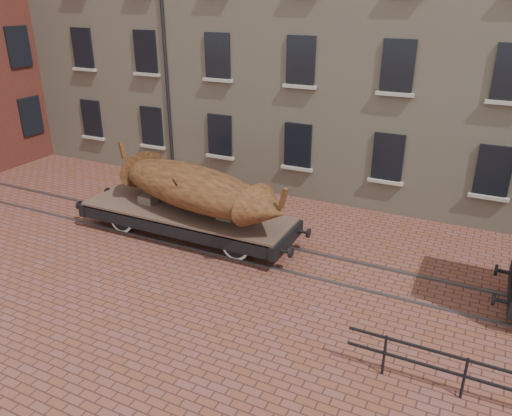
% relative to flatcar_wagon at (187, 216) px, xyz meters
% --- Properties ---
extents(ground, '(90.00, 90.00, 0.00)m').
position_rel_flatcar_wagon_xyz_m(ground, '(4.49, 0.00, -0.77)').
color(ground, brown).
extents(warehouse_cream, '(40.00, 10.19, 14.00)m').
position_rel_flatcar_wagon_xyz_m(warehouse_cream, '(7.49, 9.99, 6.23)').
color(warehouse_cream, tan).
rests_on(warehouse_cream, ground).
extents(rail_track, '(30.00, 1.52, 0.06)m').
position_rel_flatcar_wagon_xyz_m(rail_track, '(4.49, 0.00, -0.74)').
color(rail_track, '#59595E').
rests_on(rail_track, ground).
extents(flatcar_wagon, '(8.21, 2.23, 1.24)m').
position_rel_flatcar_wagon_xyz_m(flatcar_wagon, '(0.00, 0.00, 0.00)').
color(flatcar_wagon, '#44352B').
rests_on(flatcar_wagon, ground).
extents(iron_boat, '(7.47, 3.53, 1.76)m').
position_rel_flatcar_wagon_xyz_m(iron_boat, '(0.31, -0.00, 1.09)').
color(iron_boat, brown).
rests_on(iron_boat, flatcar_wagon).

